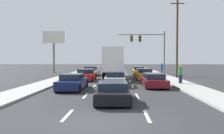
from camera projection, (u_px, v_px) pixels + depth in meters
name	position (u px, v px, depth m)	size (l,w,h in m)	color
ground_plane	(116.00, 75.00, 33.31)	(140.00, 140.00, 0.00)	#2B2B2D
sidewalk_right	(165.00, 77.00, 28.10)	(2.39, 80.00, 0.14)	#9E9E99
sidewalk_left	(66.00, 77.00, 28.52)	(2.39, 80.00, 0.14)	#9E9E99
lane_markings	(116.00, 76.00, 31.80)	(3.54, 57.00, 0.01)	silver
car_white	(91.00, 71.00, 32.28)	(2.01, 4.62, 1.36)	white
car_red	(86.00, 75.00, 24.87)	(2.01, 4.35, 1.30)	red
car_navy	(73.00, 82.00, 17.38)	(1.93, 4.45, 1.26)	#141E4C
box_truck	(114.00, 61.00, 28.08)	(2.63, 8.83, 3.81)	white
car_silver	(115.00, 79.00, 20.09)	(1.95, 4.59, 1.28)	#B7BABF
car_black	(113.00, 92.00, 12.44)	(1.96, 4.23, 1.12)	black
car_yellow	(139.00, 71.00, 33.46)	(1.90, 4.20, 1.25)	yellow
car_orange	(144.00, 75.00, 25.79)	(2.03, 4.73, 1.31)	orange
car_maroon	(153.00, 80.00, 19.08)	(1.96, 4.61, 1.18)	maroon
traffic_signal_mast	(145.00, 42.00, 35.47)	(7.52, 0.69, 6.93)	#595B56
utility_pole_mid	(177.00, 37.00, 29.37)	(1.80, 0.28, 10.48)	brown
roadside_billboard	(54.00, 43.00, 37.89)	(3.80, 0.36, 7.25)	slate
pedestrian_near_corner	(180.00, 74.00, 20.55)	(0.38, 0.38, 1.74)	#1E233F
pedestrian_mid_block	(162.00, 69.00, 30.61)	(0.38, 0.38, 1.78)	brown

